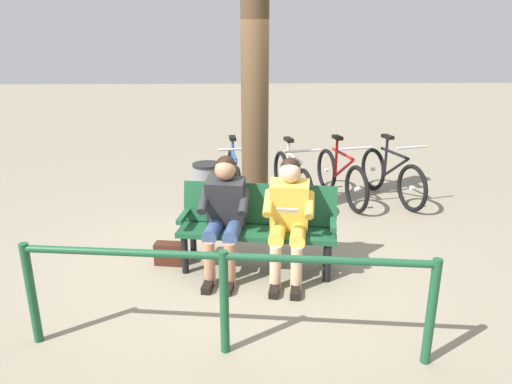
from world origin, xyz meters
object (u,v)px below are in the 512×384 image
at_px(tree_trunk, 255,77).
at_px(bicycle_orange, 341,177).
at_px(bicycle_black, 292,180).
at_px(person_reading, 289,214).
at_px(bench, 258,221).
at_px(litter_bin, 208,192).
at_px(bicycle_purple, 234,178).
at_px(handbag, 169,254).
at_px(person_companion, 224,211).
at_px(bicycle_silver, 391,176).

xyz_separation_m(tree_trunk, bicycle_orange, (-1.28, -0.80, -1.49)).
xyz_separation_m(bicycle_orange, bicycle_black, (0.73, 0.13, 0.00)).
bearing_deg(bicycle_orange, tree_trunk, -71.33).
distance_m(person_reading, tree_trunk, 1.91).
xyz_separation_m(bench, litter_bin, (0.61, -1.36, -0.12)).
bearing_deg(person_reading, bicycle_purple, -67.10).
height_order(handbag, tree_trunk, tree_trunk).
height_order(litter_bin, bicycle_orange, bicycle_orange).
distance_m(person_companion, handbag, 0.83).
bearing_deg(bench, litter_bin, -56.77).
relative_size(tree_trunk, bicycle_black, 2.24).
bearing_deg(bicycle_purple, person_reading, 7.93).
distance_m(litter_bin, bicycle_black, 1.30).
relative_size(person_reading, litter_bin, 1.57).
relative_size(person_companion, litter_bin, 1.57).
distance_m(handbag, tree_trunk, 2.31).
height_order(person_reading, person_companion, same).
xyz_separation_m(person_companion, bicycle_silver, (-2.38, -2.20, -0.30)).
bearing_deg(bicycle_orange, litter_bin, -83.12).
relative_size(bench, litter_bin, 2.16).
height_order(bench, bicycle_black, bicycle_black).
relative_size(person_companion, bicycle_silver, 0.74).
xyz_separation_m(bench, person_reading, (-0.29, 0.21, 0.16)).
bearing_deg(bicycle_purple, bicycle_silver, 84.59).
height_order(tree_trunk, bicycle_purple, tree_trunk).
relative_size(litter_bin, bicycle_orange, 0.46).
distance_m(bench, bicycle_silver, 2.92).
xyz_separation_m(bicycle_silver, bicycle_purple, (2.31, 0.02, 0.00)).
height_order(person_companion, bicycle_silver, person_companion).
distance_m(tree_trunk, bicycle_silver, 2.66).
relative_size(person_reading, tree_trunk, 0.32).
bearing_deg(bicycle_orange, person_companion, -50.35).
bearing_deg(bicycle_black, bicycle_orange, 87.63).
relative_size(bicycle_orange, bicycle_purple, 0.98).
bearing_deg(bicycle_silver, bicycle_purple, -105.23).
height_order(handbag, bicycle_purple, bicycle_purple).
xyz_separation_m(handbag, bicycle_silver, (-2.99, -2.01, 0.24)).
xyz_separation_m(tree_trunk, bicycle_silver, (-2.04, -0.83, -1.49)).
distance_m(bench, handbag, 1.02).
bearing_deg(bicycle_orange, person_reading, -37.15).
distance_m(bicycle_orange, bicycle_purple, 1.56).
height_order(bench, person_companion, person_companion).
distance_m(tree_trunk, bicycle_orange, 2.13).
height_order(bicycle_silver, bicycle_black, same).
height_order(bench, person_reading, person_reading).
bearing_deg(bicycle_black, bench, -28.56).
height_order(bench, bicycle_orange, bicycle_orange).
bearing_deg(person_companion, litter_bin, -70.52).
xyz_separation_m(person_reading, bicycle_orange, (-1.00, -2.27, -0.31)).
bearing_deg(bicycle_orange, bench, -45.53).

